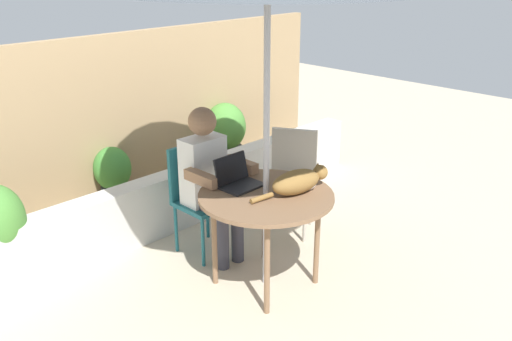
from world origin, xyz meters
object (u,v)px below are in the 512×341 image
object	(u,v)px
patio_table	(266,202)
potted_plant_near_fence	(225,136)
laptop	(236,177)
potted_plant_by_chair	(113,176)
chair_empty	(292,172)
person_seated	(209,176)
chair_occupied	(197,190)
cat	(299,181)

from	to	relation	value
patio_table	potted_plant_near_fence	distance (m)	2.30
laptop	potted_plant_by_chair	xyz separation A→B (m)	(-0.08, 1.60, -0.42)
laptop	potted_plant_by_chair	size ratio (longest dim) A/B	0.46
chair_empty	person_seated	bearing A→B (deg)	170.69
chair_empty	potted_plant_near_fence	distance (m)	1.48
chair_occupied	cat	size ratio (longest dim) A/B	1.39
chair_occupied	chair_empty	size ratio (longest dim) A/B	1.00
chair_occupied	potted_plant_near_fence	xyz separation A→B (m)	(1.31, 1.10, -0.09)
person_seated	potted_plant_by_chair	size ratio (longest dim) A/B	1.89
chair_occupied	laptop	distance (m)	0.57
patio_table	cat	distance (m)	0.28
chair_occupied	person_seated	xyz separation A→B (m)	(0.00, -0.16, 0.17)
person_seated	cat	bearing A→B (deg)	-76.32
cat	potted_plant_near_fence	bearing A→B (deg)	60.69
laptop	potted_plant_near_fence	xyz separation A→B (m)	(1.35, 1.60, -0.36)
laptop	potted_plant_by_chair	bearing A→B (deg)	92.73
potted_plant_by_chair	chair_empty	bearing A→B (deg)	-55.96
chair_occupied	potted_plant_by_chair	distance (m)	1.12
person_seated	chair_occupied	bearing A→B (deg)	90.00
patio_table	potted_plant_by_chair	size ratio (longest dim) A/B	1.48
cat	patio_table	bearing A→B (deg)	141.98
person_seated	patio_table	bearing A→B (deg)	-90.00
patio_table	chair_occupied	world-z (taller)	chair_occupied
potted_plant_near_fence	potted_plant_by_chair	xyz separation A→B (m)	(-1.43, 0.00, -0.06)
chair_occupied	chair_empty	xyz separation A→B (m)	(0.83, -0.29, 0.00)
chair_occupied	potted_plant_by_chair	xyz separation A→B (m)	(-0.11, 1.10, -0.16)
laptop	cat	distance (m)	0.47
cat	chair_occupied	bearing A→B (deg)	101.39
patio_table	chair_empty	bearing A→B (deg)	29.94
patio_table	chair_empty	world-z (taller)	chair_empty
laptop	cat	xyz separation A→B (m)	(0.22, -0.41, 0.02)
laptop	patio_table	bearing A→B (deg)	-82.11
patio_table	cat	xyz separation A→B (m)	(0.18, -0.14, 0.15)
chair_occupied	patio_table	bearing A→B (deg)	-90.00
chair_empty	potted_plant_by_chair	bearing A→B (deg)	124.04
potted_plant_by_chair	person_seated	bearing A→B (deg)	-84.85
patio_table	potted_plant_by_chair	distance (m)	1.90
cat	person_seated	bearing A→B (deg)	103.68
potted_plant_near_fence	patio_table	bearing A→B (deg)	-125.12
chair_occupied	chair_empty	distance (m)	0.88
chair_empty	potted_plant_near_fence	xyz separation A→B (m)	(0.49, 1.39, -0.09)
potted_plant_by_chair	laptop	bearing A→B (deg)	-87.27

